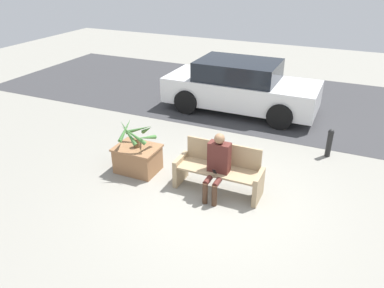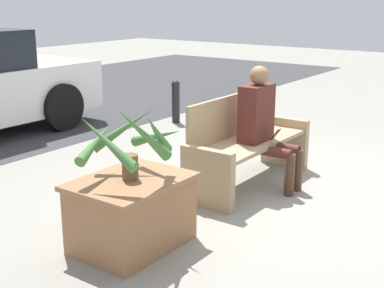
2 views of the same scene
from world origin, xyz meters
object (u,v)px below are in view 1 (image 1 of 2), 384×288
person_seated (217,162)px  planter_box (138,158)px  potted_plant (137,133)px  parked_car (240,87)px  bench (219,170)px  bollard_post (329,142)px

person_seated → planter_box: size_ratio=1.38×
potted_plant → parked_car: (0.87, 4.40, -0.15)m
bench → bollard_post: bench is taller
person_seated → bollard_post: bearing=54.6°
bench → planter_box: (-1.87, -0.04, -0.13)m
bench → parked_car: (-0.98, 4.37, 0.31)m
planter_box → parked_car: parked_car is taller
parked_car → bollard_post: parked_car is taller
bench → planter_box: size_ratio=1.86×
bollard_post → person_seated: bearing=-125.4°
person_seated → bollard_post: person_seated is taller
parked_car → person_seated: bearing=-77.6°
bench → potted_plant: (-1.85, -0.04, 0.46)m
planter_box → parked_car: bearing=78.6°
potted_plant → bollard_post: size_ratio=1.15×
bollard_post → bench: bearing=-127.9°
planter_box → parked_car: size_ratio=0.21×
bench → person_seated: size_ratio=1.34×
bollard_post → potted_plant: bearing=-146.9°
planter_box → potted_plant: size_ratio=1.17×
bench → person_seated: 0.34m
bench → potted_plant: potted_plant is taller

